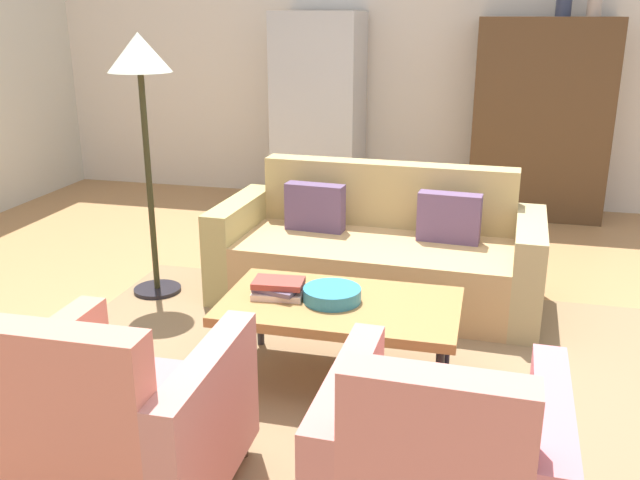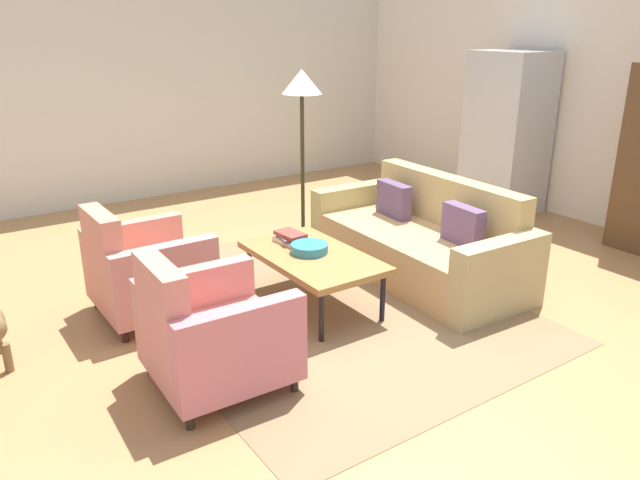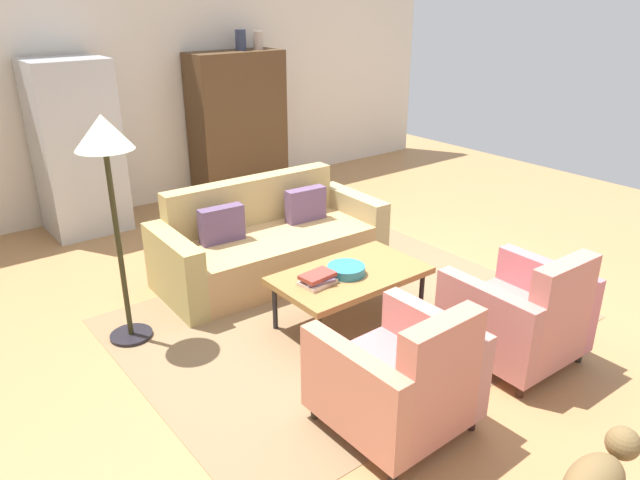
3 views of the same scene
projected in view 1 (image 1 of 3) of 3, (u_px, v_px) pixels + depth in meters
The scene contains 14 objects.
ground_plane at pixel (401, 369), 3.75m from camera, with size 10.13×10.13×0.00m, color #AF7E4D.
wall_back at pixel (457, 60), 6.67m from camera, with size 8.44×0.12×2.80m, color silver.
area_rug at pixel (342, 374), 3.69m from camera, with size 3.40×2.60×0.01m, color #896C4C.
couch at pixel (379, 255), 4.65m from camera, with size 2.13×0.97×0.86m.
coffee_table at pixel (340, 309), 3.52m from camera, with size 1.20×0.70×0.44m.
armchair_left at pixel (118, 430), 2.60m from camera, with size 0.81×0.81×0.88m.
armchair_right at pixel (439, 479), 2.33m from camera, with size 0.82×0.82×0.88m.
fruit_bowl at pixel (332, 295), 3.51m from camera, with size 0.29×0.29×0.07m, color teal.
book_stack at pixel (279, 288), 3.57m from camera, with size 0.28×0.22×0.09m.
cabinet at pixel (540, 120), 6.33m from camera, with size 1.20×0.51×1.80m.
vase_tall at pixel (564, 1), 5.98m from camera, with size 0.13×0.13×0.25m, color #2E354F.
vase_round at pixel (595, 3), 5.93m from camera, with size 0.12×0.12×0.22m, color #BBA796.
refrigerator at pixel (319, 111), 6.70m from camera, with size 0.80×0.73×1.85m.
floor_lamp at pixel (141, 78), 4.33m from camera, with size 0.40×0.40×1.72m.
Camera 1 is at (0.39, -3.35, 1.83)m, focal length 38.92 mm.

